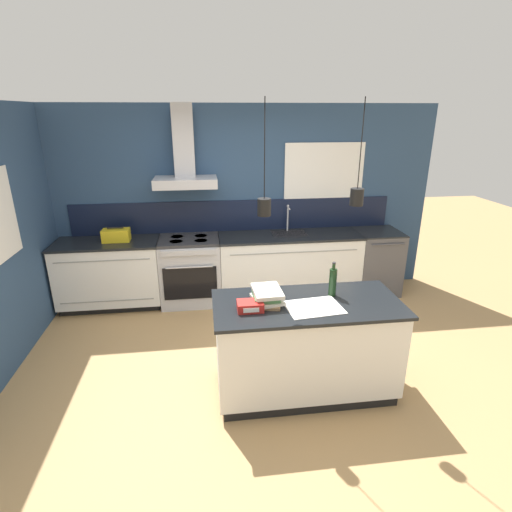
{
  "coord_description": "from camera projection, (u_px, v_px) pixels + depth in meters",
  "views": [
    {
      "loc": [
        -0.42,
        -3.43,
        2.49
      ],
      "look_at": [
        0.1,
        0.51,
        1.05
      ],
      "focal_mm": 28.0,
      "sensor_mm": 36.0,
      "label": 1
    }
  ],
  "objects": [
    {
      "name": "ground_plane",
      "position": [
        253.0,
        369.0,
        4.1
      ],
      "size": [
        16.0,
        16.0,
        0.0
      ],
      "primitive_type": "plane",
      "color": "tan",
      "rests_on": "ground"
    },
    {
      "name": "wall_back",
      "position": [
        233.0,
        199.0,
        5.5
      ],
      "size": [
        5.6,
        2.46,
        2.6
      ],
      "color": "navy",
      "rests_on": "ground_plane"
    },
    {
      "name": "wall_left",
      "position": [
        4.0,
        237.0,
        4.01
      ],
      "size": [
        0.08,
        3.8,
        2.6
      ],
      "color": "navy",
      "rests_on": "ground_plane"
    },
    {
      "name": "counter_run_left",
      "position": [
        110.0,
        274.0,
        5.31
      ],
      "size": [
        1.33,
        0.64,
        0.91
      ],
      "color": "black",
      "rests_on": "ground_plane"
    },
    {
      "name": "counter_run_sink",
      "position": [
        289.0,
        265.0,
        5.61
      ],
      "size": [
        1.95,
        0.64,
        1.29
      ],
      "color": "black",
      "rests_on": "ground_plane"
    },
    {
      "name": "oven_range",
      "position": [
        191.0,
        270.0,
        5.44
      ],
      "size": [
        0.8,
        0.66,
        0.91
      ],
      "color": "#B5B5BA",
      "rests_on": "ground_plane"
    },
    {
      "name": "dishwasher",
      "position": [
        375.0,
        261.0,
        5.76
      ],
      "size": [
        0.61,
        0.65,
        0.91
      ],
      "color": "#4C4C51",
      "rests_on": "ground_plane"
    },
    {
      "name": "kitchen_island",
      "position": [
        305.0,
        347.0,
        3.67
      ],
      "size": [
        1.67,
        0.78,
        0.91
      ],
      "color": "black",
      "rests_on": "ground_plane"
    },
    {
      "name": "bottle_on_island",
      "position": [
        333.0,
        282.0,
        3.61
      ],
      "size": [
        0.07,
        0.07,
        0.32
      ],
      "color": "#193319",
      "rests_on": "kitchen_island"
    },
    {
      "name": "book_stack",
      "position": [
        267.0,
        296.0,
        3.49
      ],
      "size": [
        0.29,
        0.36,
        0.12
      ],
      "color": "olive",
      "rests_on": "kitchen_island"
    },
    {
      "name": "red_supply_box",
      "position": [
        250.0,
        306.0,
        3.36
      ],
      "size": [
        0.22,
        0.16,
        0.08
      ],
      "color": "red",
      "rests_on": "kitchen_island"
    },
    {
      "name": "paper_pile",
      "position": [
        314.0,
        307.0,
        3.42
      ],
      "size": [
        0.5,
        0.4,
        0.01
      ],
      "color": "silver",
      "rests_on": "kitchen_island"
    },
    {
      "name": "yellow_toolbox",
      "position": [
        116.0,
        235.0,
        5.14
      ],
      "size": [
        0.34,
        0.18,
        0.19
      ],
      "color": "gold",
      "rests_on": "counter_run_left"
    }
  ]
}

